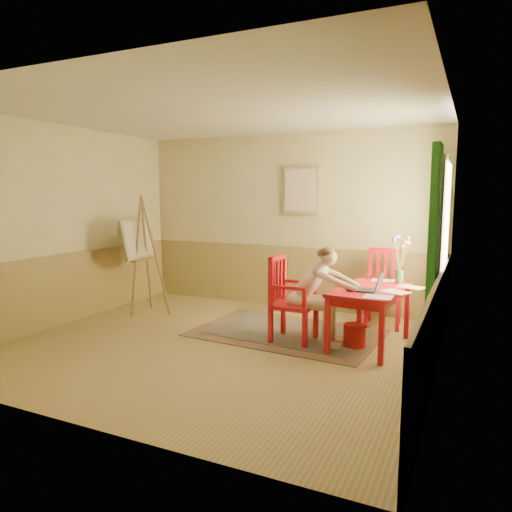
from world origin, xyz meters
The scene contains 14 objects.
room centered at (0.00, 0.00, 1.40)m, with size 5.04×4.54×2.84m.
wainscot centered at (0.00, 0.80, 0.50)m, with size 5.00×4.50×1.00m.
window centered at (2.42, 1.10, 1.35)m, with size 0.12×2.01×2.20m.
wall_portrait centered at (0.25, 2.20, 1.90)m, with size 0.60×0.05×0.76m.
rug centered at (0.58, 0.81, 0.01)m, with size 2.50×1.76×0.02m.
table centered at (1.69, 0.71, 0.63)m, with size 0.85×1.27×0.72m.
chair_left centered at (0.74, 0.50, 0.54)m, with size 0.50×0.48×1.09m.
chair_back centered at (1.67, 1.76, 0.54)m, with size 0.52×0.54×1.07m.
figure centered at (1.06, 0.51, 0.67)m, with size 0.89×0.39×1.22m.
laptop centered at (1.70, 0.53, 0.77)m, with size 0.40×0.26×0.23m.
papers centered at (1.93, 0.78, 0.72)m, with size 0.73×1.28×0.00m.
vase centered at (1.95, 1.21, 1.00)m, with size 0.21×0.31×0.62m.
wastebasket centered at (1.54, 0.61, 0.14)m, with size 0.26×0.26×0.28m, color #A71B1C.
easel centered at (-1.88, 0.90, 1.08)m, with size 0.65×0.82×1.82m.
Camera 1 is at (2.78, -4.87, 1.84)m, focal length 32.95 mm.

